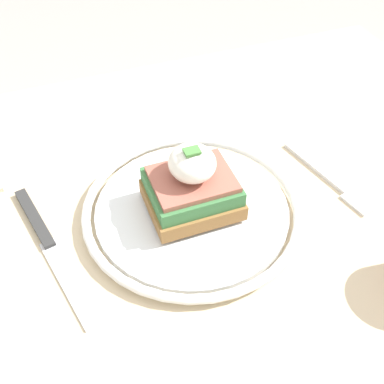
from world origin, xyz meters
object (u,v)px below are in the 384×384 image
(plate, at_px, (192,209))
(fork, at_px, (331,180))
(sandwich, at_px, (192,186))
(knife, at_px, (47,241))

(plate, xyz_separation_m, fork, (-0.17, 0.01, -0.01))
(sandwich, bearing_deg, fork, 176.84)
(fork, distance_m, knife, 0.33)
(sandwich, xyz_separation_m, knife, (0.16, -0.01, -0.04))
(plate, height_order, sandwich, sandwich)
(plate, bearing_deg, knife, -5.60)
(plate, relative_size, sandwich, 2.53)
(plate, xyz_separation_m, sandwich, (-0.00, -0.00, 0.04))
(sandwich, height_order, fork, sandwich)
(plate, bearing_deg, sandwich, -109.75)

